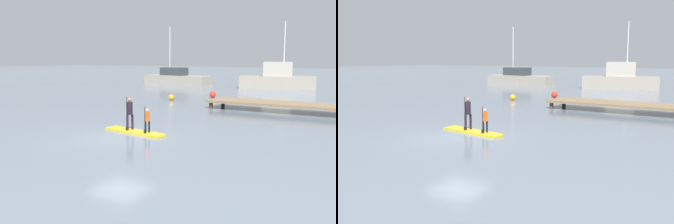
% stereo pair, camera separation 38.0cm
% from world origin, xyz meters
% --- Properties ---
extents(ground_plane, '(240.00, 240.00, 0.00)m').
position_xyz_m(ground_plane, '(0.00, 0.00, 0.00)').
color(ground_plane, slate).
extents(paddleboard_near, '(3.69, 1.35, 0.10)m').
position_xyz_m(paddleboard_near, '(-0.21, 1.38, 0.05)').
color(paddleboard_near, gold).
rests_on(paddleboard_near, ground).
extents(paddler_adult, '(0.32, 0.50, 1.66)m').
position_xyz_m(paddler_adult, '(-0.55, 1.43, 1.02)').
color(paddler_adult, black).
rests_on(paddler_adult, paddleboard_near).
extents(paddler_child_solo, '(0.23, 0.40, 1.28)m').
position_xyz_m(paddler_child_solo, '(0.65, 1.23, 0.76)').
color(paddler_child_solo, black).
rests_on(paddler_child_solo, paddleboard_near).
extents(fishing_boat_white_large, '(9.57, 3.27, 7.72)m').
position_xyz_m(fishing_boat_white_large, '(-16.72, 32.74, 0.80)').
color(fishing_boat_white_large, '#9E9384').
rests_on(fishing_boat_white_large, ground).
extents(motor_boat_small_navy, '(8.72, 4.33, 7.67)m').
position_xyz_m(motor_boat_small_navy, '(-2.60, 31.81, 1.12)').
color(motor_boat_small_navy, '#9E9384').
rests_on(motor_boat_small_navy, ground).
extents(floating_dock, '(13.51, 2.68, 0.62)m').
position_xyz_m(floating_dock, '(5.29, 12.76, 0.52)').
color(floating_dock, '#846B4C').
rests_on(floating_dock, ground).
extents(mooring_buoy_near, '(0.49, 0.49, 0.49)m').
position_xyz_m(mooring_buoy_near, '(-6.48, 14.88, 0.25)').
color(mooring_buoy_near, orange).
rests_on(mooring_buoy_near, ground).
extents(mooring_buoy_mid, '(0.59, 0.59, 0.59)m').
position_xyz_m(mooring_buoy_mid, '(-4.36, 18.56, 0.29)').
color(mooring_buoy_mid, red).
rests_on(mooring_buoy_mid, ground).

